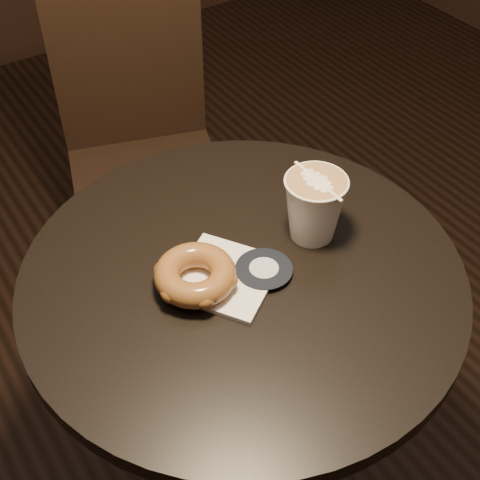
{
  "coord_description": "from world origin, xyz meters",
  "views": [
    {
      "loc": [
        -0.4,
        -0.6,
        1.51
      ],
      "look_at": [
        0.01,
        0.03,
        0.79
      ],
      "focal_mm": 50.0,
      "sensor_mm": 36.0,
      "label": 1
    }
  ],
  "objects_px": {
    "chair": "(139,126)",
    "pastry_bag": "(225,277)",
    "doughnut": "(195,275)",
    "cafe_table": "(242,349)",
    "latte_cup": "(314,208)"
  },
  "relations": [
    {
      "from": "cafe_table",
      "to": "chair",
      "type": "distance_m",
      "value": 0.76
    },
    {
      "from": "chair",
      "to": "pastry_bag",
      "type": "bearing_deg",
      "value": -87.49
    },
    {
      "from": "pastry_bag",
      "to": "latte_cup",
      "type": "xyz_separation_m",
      "value": [
        0.17,
        0.01,
        0.05
      ]
    },
    {
      "from": "pastry_bag",
      "to": "doughnut",
      "type": "xyz_separation_m",
      "value": [
        -0.05,
        0.01,
        0.02
      ]
    },
    {
      "from": "pastry_bag",
      "to": "doughnut",
      "type": "height_order",
      "value": "doughnut"
    },
    {
      "from": "pastry_bag",
      "to": "latte_cup",
      "type": "bearing_deg",
      "value": -31.19
    },
    {
      "from": "cafe_table",
      "to": "pastry_bag",
      "type": "bearing_deg",
      "value": 177.47
    },
    {
      "from": "chair",
      "to": "pastry_bag",
      "type": "relative_size",
      "value": 6.67
    },
    {
      "from": "chair",
      "to": "pastry_bag",
      "type": "distance_m",
      "value": 0.8
    },
    {
      "from": "doughnut",
      "to": "cafe_table",
      "type": "bearing_deg",
      "value": -7.39
    },
    {
      "from": "cafe_table",
      "to": "pastry_bag",
      "type": "distance_m",
      "value": 0.21
    },
    {
      "from": "latte_cup",
      "to": "cafe_table",
      "type": "bearing_deg",
      "value": -176.74
    },
    {
      "from": "chair",
      "to": "doughnut",
      "type": "height_order",
      "value": "chair"
    },
    {
      "from": "cafe_table",
      "to": "latte_cup",
      "type": "distance_m",
      "value": 0.29
    },
    {
      "from": "cafe_table",
      "to": "chair",
      "type": "relative_size",
      "value": 0.78
    }
  ]
}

